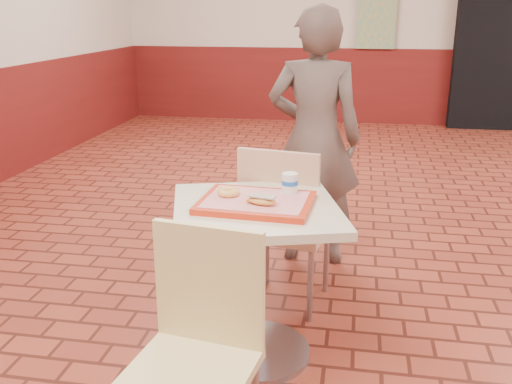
% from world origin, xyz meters
% --- Properties ---
extents(wainscot_band, '(8.00, 10.00, 1.00)m').
position_xyz_m(wainscot_band, '(0.00, 0.00, 0.50)').
color(wainscot_band, '#581210').
rests_on(wainscot_band, ground).
extents(promo_poster, '(0.50, 0.03, 1.20)m').
position_xyz_m(promo_poster, '(-0.60, 4.94, 1.60)').
color(promo_poster, gray).
rests_on(promo_poster, wainscot_band).
extents(main_table, '(0.69, 0.69, 0.73)m').
position_xyz_m(main_table, '(-1.19, -0.74, 0.49)').
color(main_table, beige).
rests_on(main_table, ground).
extents(chair_main_front, '(0.44, 0.44, 0.85)m').
position_xyz_m(chair_main_front, '(-1.27, -1.40, 0.47)').
color(chair_main_front, '#E3CD88').
rests_on(chair_main_front, ground).
extents(chair_main_back, '(0.47, 0.47, 0.88)m').
position_xyz_m(chair_main_back, '(-1.13, -0.28, 0.49)').
color(chair_main_back, tan).
rests_on(chair_main_back, ground).
extents(customer, '(0.57, 0.37, 1.55)m').
position_xyz_m(customer, '(-1.03, 0.38, 0.77)').
color(customer, brown).
rests_on(customer, ground).
extents(serving_tray, '(0.47, 0.36, 0.03)m').
position_xyz_m(serving_tray, '(-1.19, -0.74, 0.74)').
color(serving_tray, red).
rests_on(serving_tray, main_table).
extents(ring_donut, '(0.11, 0.11, 0.03)m').
position_xyz_m(ring_donut, '(-1.32, -0.71, 0.77)').
color(ring_donut, '#E9A855').
rests_on(ring_donut, serving_tray).
extents(long_john_donut, '(0.14, 0.09, 0.04)m').
position_xyz_m(long_john_donut, '(-1.16, -0.80, 0.77)').
color(long_john_donut, gold).
rests_on(long_john_donut, serving_tray).
extents(paper_cup, '(0.07, 0.07, 0.09)m').
position_xyz_m(paper_cup, '(-1.06, -0.63, 0.80)').
color(paper_cup, silver).
rests_on(paper_cup, serving_tray).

